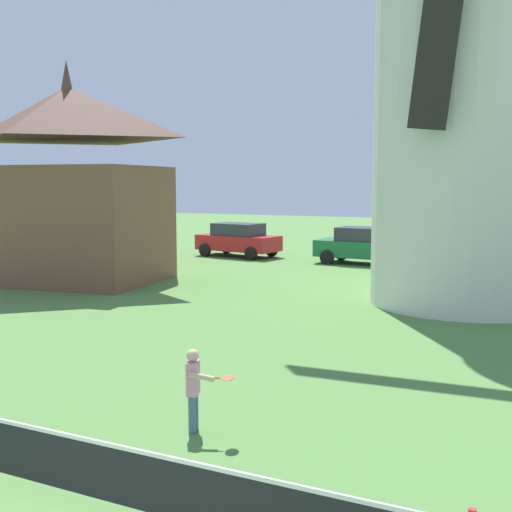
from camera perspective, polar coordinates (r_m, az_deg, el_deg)
name	(u,v)px	position (r m, az deg, el deg)	size (l,w,h in m)	color
windmill	(471,48)	(19.23, 18.66, 17.16)	(10.76, 5.95, 15.42)	silver
tennis_net	(160,486)	(6.24, -8.56, -19.62)	(5.47, 0.06, 1.10)	red
player_far	(195,385)	(9.00, -5.48, -11.40)	(0.77, 0.38, 1.17)	slate
parked_car_red	(238,239)	(29.88, -1.60, 1.50)	(4.06, 2.32, 1.56)	red
parked_car_green	(366,245)	(27.42, 9.80, 0.96)	(4.26, 2.04, 1.56)	#1E6638
chapel	(70,187)	(23.24, -16.25, 5.90)	(6.87, 5.43, 7.60)	brown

